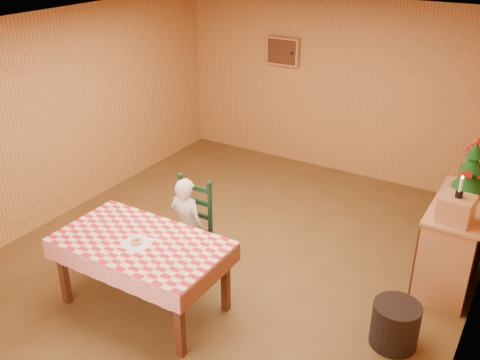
# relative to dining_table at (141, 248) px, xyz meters

# --- Properties ---
(ground) EXTENTS (6.00, 6.00, 0.00)m
(ground) POSITION_rel_dining_table_xyz_m (0.32, 1.11, -0.69)
(ground) COLOR brown
(ground) RESTS_ON ground
(cabin_walls) EXTENTS (5.10, 6.05, 2.65)m
(cabin_walls) POSITION_rel_dining_table_xyz_m (0.31, 1.64, 1.14)
(cabin_walls) COLOR #C78748
(cabin_walls) RESTS_ON ground
(dining_table) EXTENTS (1.66, 0.96, 0.77)m
(dining_table) POSITION_rel_dining_table_xyz_m (0.00, 0.00, 0.00)
(dining_table) COLOR #532916
(dining_table) RESTS_ON ground
(ladder_chair) EXTENTS (0.44, 0.40, 1.08)m
(ladder_chair) POSITION_rel_dining_table_xyz_m (0.00, 0.79, -0.18)
(ladder_chair) COLOR black
(ladder_chair) RESTS_ON ground
(seated_child) EXTENTS (0.41, 0.27, 1.12)m
(seated_child) POSITION_rel_dining_table_xyz_m (0.00, 0.73, -0.13)
(seated_child) COLOR silver
(seated_child) RESTS_ON ground
(napkin) EXTENTS (0.29, 0.29, 0.00)m
(napkin) POSITION_rel_dining_table_xyz_m (0.00, -0.05, 0.08)
(napkin) COLOR white
(napkin) RESTS_ON dining_table
(donut) EXTENTS (0.13, 0.13, 0.04)m
(donut) POSITION_rel_dining_table_xyz_m (0.00, -0.05, 0.10)
(donut) COLOR gold
(donut) RESTS_ON napkin
(shelf_unit) EXTENTS (0.54, 1.24, 0.93)m
(shelf_unit) POSITION_rel_dining_table_xyz_m (2.50, 2.04, -0.22)
(shelf_unit) COLOR tan
(shelf_unit) RESTS_ON ground
(crate) EXTENTS (0.32, 0.32, 0.25)m
(crate) POSITION_rel_dining_table_xyz_m (2.51, 1.64, 0.37)
(crate) COLOR tan
(crate) RESTS_ON shelf_unit
(christmas_tree) EXTENTS (0.34, 0.34, 0.62)m
(christmas_tree) POSITION_rel_dining_table_xyz_m (2.51, 2.29, 0.52)
(christmas_tree) COLOR #532916
(christmas_tree) RESTS_ON shelf_unit
(flower_arrangement) EXTENTS (0.31, 0.31, 0.43)m
(flower_arrangement) POSITION_rel_dining_table_xyz_m (2.46, 2.59, 0.46)
(flower_arrangement) COLOR #A6170F
(flower_arrangement) RESTS_ON shelf_unit
(candle_set) EXTENTS (0.07, 0.07, 0.22)m
(candle_set) POSITION_rel_dining_table_xyz_m (2.51, 1.64, 0.56)
(candle_set) COLOR black
(candle_set) RESTS_ON crate
(storage_bin) EXTENTS (0.51, 0.51, 0.43)m
(storage_bin) POSITION_rel_dining_table_xyz_m (2.29, 0.76, -0.47)
(storage_bin) COLOR black
(storage_bin) RESTS_ON ground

